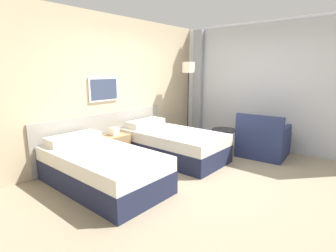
{
  "coord_description": "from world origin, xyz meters",
  "views": [
    {
      "loc": [
        -3.47,
        -2.21,
        1.7
      ],
      "look_at": [
        0.1,
        0.83,
        0.69
      ],
      "focal_mm": 28.0,
      "sensor_mm": 36.0,
      "label": 1
    }
  ],
  "objects_px": {
    "side_table": "(224,136)",
    "armchair": "(263,142)",
    "bed_near_window": "(173,144)",
    "bed_near_door": "(102,168)",
    "nightstand": "(115,147)",
    "floor_lamp": "(188,77)"
  },
  "relations": [
    {
      "from": "floor_lamp",
      "to": "nightstand",
      "type": "bearing_deg",
      "value": 173.7
    },
    {
      "from": "nightstand",
      "to": "floor_lamp",
      "type": "xyz_separation_m",
      "value": [
        2.02,
        -0.22,
        1.26
      ]
    },
    {
      "from": "side_table",
      "to": "bed_near_window",
      "type": "bearing_deg",
      "value": 146.53
    },
    {
      "from": "bed_near_window",
      "to": "side_table",
      "type": "bearing_deg",
      "value": -33.47
    },
    {
      "from": "nightstand",
      "to": "side_table",
      "type": "xyz_separation_m",
      "value": [
        1.74,
        -1.34,
        0.1
      ]
    },
    {
      "from": "side_table",
      "to": "armchair",
      "type": "height_order",
      "value": "armchair"
    },
    {
      "from": "nightstand",
      "to": "side_table",
      "type": "distance_m",
      "value": 2.2
    },
    {
      "from": "bed_near_door",
      "to": "side_table",
      "type": "xyz_separation_m",
      "value": [
        2.57,
        -0.61,
        0.08
      ]
    },
    {
      "from": "armchair",
      "to": "bed_near_door",
      "type": "bearing_deg",
      "value": 60.99
    },
    {
      "from": "bed_near_window",
      "to": "floor_lamp",
      "type": "distance_m",
      "value": 1.8
    },
    {
      "from": "bed_near_door",
      "to": "bed_near_window",
      "type": "relative_size",
      "value": 1.0
    },
    {
      "from": "bed_near_window",
      "to": "floor_lamp",
      "type": "xyz_separation_m",
      "value": [
        1.19,
        0.51,
        1.24
      ]
    },
    {
      "from": "bed_near_window",
      "to": "side_table",
      "type": "height_order",
      "value": "bed_near_window"
    },
    {
      "from": "bed_near_window",
      "to": "nightstand",
      "type": "xyz_separation_m",
      "value": [
        -0.83,
        0.74,
        -0.02
      ]
    },
    {
      "from": "bed_near_window",
      "to": "side_table",
      "type": "relative_size",
      "value": 3.91
    },
    {
      "from": "side_table",
      "to": "floor_lamp",
      "type": "bearing_deg",
      "value": 76.14
    },
    {
      "from": "floor_lamp",
      "to": "side_table",
      "type": "relative_size",
      "value": 3.7
    },
    {
      "from": "bed_near_window",
      "to": "nightstand",
      "type": "height_order",
      "value": "bed_near_window"
    },
    {
      "from": "nightstand",
      "to": "side_table",
      "type": "bearing_deg",
      "value": -37.61
    },
    {
      "from": "nightstand",
      "to": "floor_lamp",
      "type": "relative_size",
      "value": 0.34
    },
    {
      "from": "nightstand",
      "to": "side_table",
      "type": "relative_size",
      "value": 1.27
    },
    {
      "from": "bed_near_door",
      "to": "bed_near_window",
      "type": "xyz_separation_m",
      "value": [
        1.65,
        0.0,
        0.0
      ]
    }
  ]
}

